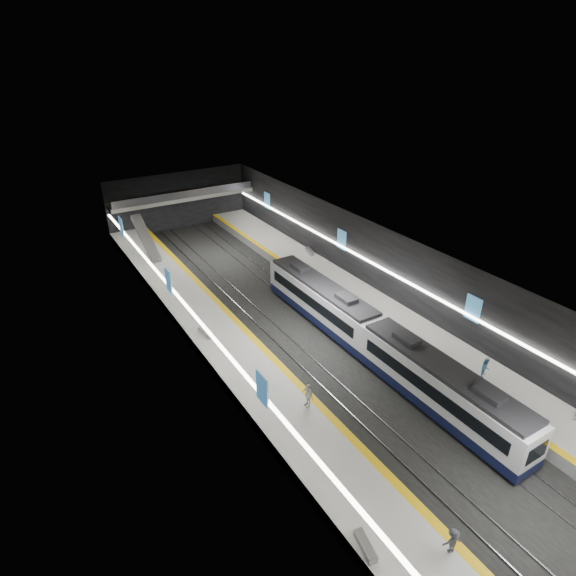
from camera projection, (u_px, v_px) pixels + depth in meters
ground at (318, 343)px, 43.28m from camera, size 70.00×70.00×0.00m
ceiling at (320, 262)px, 39.60m from camera, size 20.00×70.00×0.04m
wall_left at (212, 337)px, 36.82m from camera, size 0.04×70.00×8.00m
wall_right at (405, 277)px, 46.05m from camera, size 0.04×70.00×8.00m
wall_back at (178, 201)px, 67.98m from camera, size 20.00×0.04×8.00m
platform_left at (243, 364)px, 39.58m from camera, size 5.00×70.00×1.00m
tile_surface_left at (242, 359)px, 39.35m from camera, size 5.00×70.00×0.02m
tactile_strip_left at (266, 351)px, 40.36m from camera, size 0.60×70.00×0.02m
platform_right at (382, 316)px, 46.51m from camera, size 5.00×70.00×1.00m
tile_surface_right at (382, 311)px, 46.27m from camera, size 5.00×70.00×0.02m
tactile_strip_right at (364, 317)px, 45.25m from camera, size 0.60×70.00×0.02m
rails at (318, 342)px, 43.25m from camera, size 6.52×70.00×0.12m
train at (373, 337)px, 40.12m from camera, size 2.69×30.04×3.60m
ad_posters at (313, 294)px, 41.96m from camera, size 19.94×53.50×2.20m
cove_light_left at (214, 339)px, 37.00m from camera, size 0.25×68.60×0.12m
cove_light_right at (403, 280)px, 46.05m from camera, size 0.25×68.60×0.12m
mezzanine_bridge at (183, 197)px, 65.93m from camera, size 20.00×3.00×1.50m
escalator at (146, 238)px, 58.20m from camera, size 1.20×7.50×3.92m
bench_left_near at (365, 546)px, 24.61m from camera, size 0.86×1.86×0.44m
bench_left_far at (206, 333)px, 42.49m from camera, size 0.78×1.94×0.46m
bench_right_far at (310, 251)px, 58.79m from camera, size 0.92×1.95×0.46m
passenger_right_b at (486, 367)px, 37.06m from camera, size 0.96×0.87×1.60m
passenger_left_a at (308, 395)px, 33.93m from camera, size 0.48×1.11×1.88m
passenger_left_b at (452, 541)px, 24.25m from camera, size 1.13×0.87×1.55m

